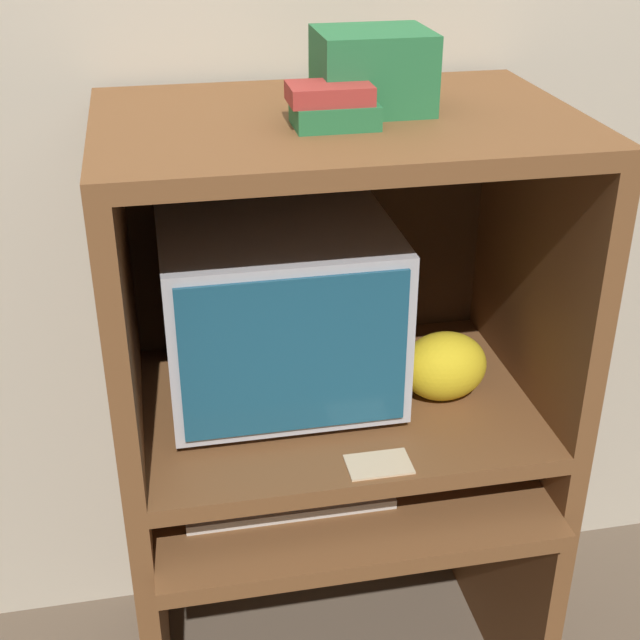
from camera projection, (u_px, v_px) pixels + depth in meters
name	position (u px, v px, depth m)	size (l,w,h in m)	color
wall_back	(303.00, 105.00, 1.91)	(6.00, 0.06, 2.60)	#B2A893
desk_base	(337.00, 547.00, 1.99)	(0.87, 0.64, 0.64)	brown
desk_monitor_shelf	(335.00, 411.00, 1.86)	(0.87, 0.59, 0.14)	brown
hutch_upper	(333.00, 217.00, 1.69)	(0.87, 0.59, 0.59)	brown
crt_monitor	(278.00, 309.00, 1.79)	(0.45, 0.42, 0.37)	#B2B2B7
keyboard	(288.00, 495.00, 1.77)	(0.41, 0.14, 0.03)	beige
mouse	(414.00, 477.00, 1.82)	(0.06, 0.04, 0.03)	black
snack_bag	(444.00, 366.00, 1.82)	(0.18, 0.13, 0.15)	gold
book_stack	(333.00, 106.00, 1.49)	(0.15, 0.10, 0.07)	#236638
paper_card	(379.00, 464.00, 1.64)	(0.12, 0.08, 0.00)	#CCB28C
storage_box	(372.00, 71.00, 1.57)	(0.20, 0.17, 0.14)	#236638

